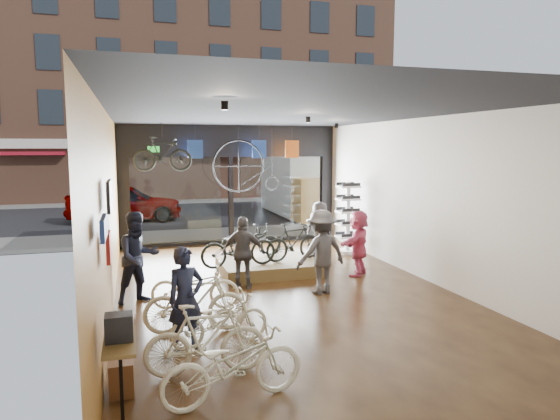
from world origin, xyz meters
name	(u,v)px	position (x,y,z in m)	size (l,w,h in m)	color
ground_plane	(285,294)	(0.00, 0.00, -0.02)	(7.00, 12.00, 0.04)	black
ceiling	(285,112)	(0.00, 0.00, 3.82)	(7.00, 12.00, 0.04)	black
wall_left	(108,211)	(-3.52, 0.00, 1.90)	(0.04, 12.00, 3.80)	olive
wall_right	(431,200)	(3.52, 0.00, 1.90)	(0.04, 12.00, 3.80)	beige
wall_back	(472,275)	(0.00, -6.02, 1.90)	(7.00, 0.04, 3.80)	beige
storefront	(231,185)	(0.00, 6.00, 1.90)	(7.00, 0.26, 3.80)	black
exit_sign	(153,149)	(-2.40, 5.88, 3.05)	(0.35, 0.06, 0.18)	#198C26
street_road	(197,210)	(0.00, 15.00, -0.01)	(30.00, 18.00, 0.02)	black
sidewalk_near	(225,235)	(0.00, 7.20, 0.06)	(30.00, 2.40, 0.12)	slate
sidewalk_far	(188,201)	(0.00, 19.00, 0.06)	(30.00, 2.00, 0.12)	slate
opposite_building	(181,83)	(0.00, 21.50, 7.00)	(26.00, 5.00, 14.00)	brown
street_car	(124,202)	(-3.41, 12.00, 0.80)	(1.88, 4.68, 1.60)	gray
box_truck	(305,187)	(4.32, 11.00, 1.35)	(2.28, 6.83, 2.69)	silver
floor_bike_0	(233,365)	(-1.96, -4.22, 0.48)	(0.63, 1.82, 0.96)	beige
floor_bike_1	(206,339)	(-2.17, -3.38, 0.51)	(0.48, 1.69, 1.01)	beige
floor_bike_2	(220,320)	(-1.82, -2.41, 0.42)	(0.55, 1.59, 0.83)	beige
floor_bike_3	(196,302)	(-2.11, -1.76, 0.52)	(0.49, 1.74, 1.04)	beige
floor_bike_4	(195,286)	(-1.97, -0.50, 0.45)	(0.59, 1.70, 0.89)	beige
display_platform	(269,267)	(0.14, 1.83, 0.15)	(2.40, 1.80, 0.30)	brown
display_bike_left	(239,247)	(-0.71, 1.44, 0.78)	(0.64, 1.83, 0.96)	black
display_bike_mid	(294,242)	(0.75, 1.69, 0.77)	(0.44, 1.57, 0.95)	black
display_bike_right	(251,240)	(-0.14, 2.55, 0.71)	(0.54, 1.55, 0.81)	black
customer_0	(186,299)	(-2.34, -2.46, 0.81)	(0.59, 0.39, 1.62)	#161C33
customer_1	(138,258)	(-3.00, 0.23, 0.92)	(0.90, 0.70, 1.84)	#161C33
customer_2	(243,253)	(-0.77, 0.61, 0.81)	(0.94, 0.39, 1.61)	#3F3F44
customer_3	(321,252)	(0.74, -0.21, 0.90)	(1.16, 0.67, 1.80)	#3F3F44
customer_4	(320,231)	(1.83, 2.69, 0.82)	(0.80, 0.52, 1.64)	#3F3F44
customer_5	(358,243)	(2.18, 0.98, 0.80)	(1.48, 0.47, 1.60)	#CC4C72
sunglasses_rack	(348,218)	(2.95, 3.35, 1.06)	(0.62, 0.51, 2.12)	white
wall_merch	(110,293)	(-3.38, -3.50, 1.30)	(0.40, 2.40, 2.60)	navy
penny_farthing	(249,168)	(0.36, 4.83, 2.50)	(1.98, 0.06, 1.58)	black
hung_bike	(163,154)	(-2.23, 4.20, 2.93)	(0.45, 1.58, 0.95)	black
jersey_left	(195,149)	(-1.21, 5.20, 3.05)	(0.45, 0.03, 0.55)	#1E3F99
jersey_mid	(259,149)	(0.76, 5.20, 3.05)	(0.45, 0.03, 0.55)	#1E3F99
jersey_right	(292,149)	(1.83, 5.20, 3.05)	(0.45, 0.03, 0.55)	#CC5919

